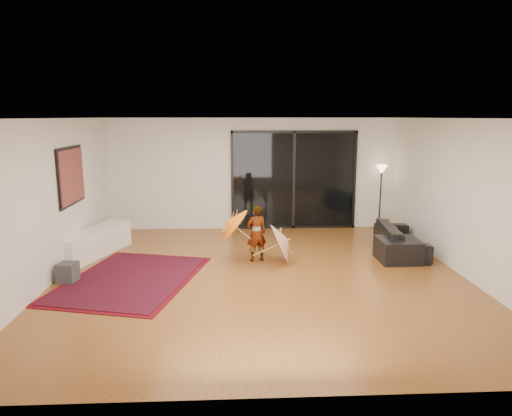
{
  "coord_description": "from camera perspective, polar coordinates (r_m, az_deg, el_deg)",
  "views": [
    {
      "loc": [
        -0.46,
        -7.53,
        2.73
      ],
      "look_at": [
        -0.06,
        0.56,
        1.1
      ],
      "focal_mm": 32.0,
      "sensor_mm": 36.0,
      "label": 1
    }
  ],
  "objects": [
    {
      "name": "floor",
      "position": [
        8.02,
        0.66,
        -8.52
      ],
      "size": [
        7.0,
        7.0,
        0.0
      ],
      "primitive_type": "plane",
      "color": "#A85F2E",
      "rests_on": "ground"
    },
    {
      "name": "ceiling",
      "position": [
        7.54,
        0.71,
        11.15
      ],
      "size": [
        7.0,
        7.0,
        0.0
      ],
      "primitive_type": "plane",
      "rotation": [
        3.14,
        0.0,
        0.0
      ],
      "color": "white",
      "rests_on": "wall_back"
    },
    {
      "name": "wall_back",
      "position": [
        11.13,
        -0.4,
        4.25
      ],
      "size": [
        7.0,
        0.0,
        7.0
      ],
      "primitive_type": "plane",
      "rotation": [
        1.57,
        0.0,
        0.0
      ],
      "color": "silver",
      "rests_on": "floor"
    },
    {
      "name": "wall_front",
      "position": [
        4.28,
        3.51,
        -7.44
      ],
      "size": [
        7.0,
        0.0,
        7.0
      ],
      "primitive_type": "plane",
      "rotation": [
        -1.57,
        0.0,
        0.0
      ],
      "color": "silver",
      "rests_on": "floor"
    },
    {
      "name": "wall_left",
      "position": [
        8.24,
        -24.41,
        0.71
      ],
      "size": [
        0.0,
        7.0,
        7.0
      ],
      "primitive_type": "plane",
      "rotation": [
        1.57,
        0.0,
        1.57
      ],
      "color": "silver",
      "rests_on": "floor"
    },
    {
      "name": "wall_right",
      "position": [
        8.62,
        24.61,
        1.12
      ],
      "size": [
        0.0,
        7.0,
        7.0
      ],
      "primitive_type": "plane",
      "rotation": [
        1.57,
        0.0,
        -1.57
      ],
      "color": "silver",
      "rests_on": "floor"
    },
    {
      "name": "sliding_door",
      "position": [
        11.2,
        4.74,
        3.49
      ],
      "size": [
        3.06,
        0.07,
        2.4
      ],
      "color": "black",
      "rests_on": "wall_back"
    },
    {
      "name": "painting",
      "position": [
        9.11,
        -22.08,
        3.74
      ],
      "size": [
        0.04,
        1.28,
        1.08
      ],
      "color": "black",
      "rests_on": "wall_left"
    },
    {
      "name": "media_console",
      "position": [
        9.67,
        -19.52,
        -4.09
      ],
      "size": [
        1.09,
        1.93,
        0.52
      ],
      "primitive_type": "cube",
      "rotation": [
        0.0,
        0.0,
        -0.35
      ],
      "color": "white",
      "rests_on": "floor"
    },
    {
      "name": "speaker",
      "position": [
        8.31,
        -22.47,
        -7.48
      ],
      "size": [
        0.33,
        0.33,
        0.34
      ],
      "primitive_type": "cube",
      "rotation": [
        0.0,
        0.0,
        -0.14
      ],
      "color": "#424244",
      "rests_on": "floor"
    },
    {
      "name": "persian_rug",
      "position": [
        8.14,
        -15.36,
        -8.56
      ],
      "size": [
        2.61,
        3.19,
        0.02
      ],
      "rotation": [
        0.0,
        0.0,
        -0.24
      ],
      "color": "#590712",
      "rests_on": "floor"
    },
    {
      "name": "sofa",
      "position": [
        9.83,
        17.64,
        -3.64
      ],
      "size": [
        0.92,
        1.94,
        0.55
      ],
      "primitive_type": "imported",
      "rotation": [
        0.0,
        0.0,
        1.47
      ],
      "color": "black",
      "rests_on": "floor"
    },
    {
      "name": "ottoman",
      "position": [
        9.19,
        17.34,
        -5.04
      ],
      "size": [
        0.75,
        0.75,
        0.43
      ],
      "primitive_type": "cube",
      "rotation": [
        0.0,
        0.0,
        0.0
      ],
      "color": "black",
      "rests_on": "floor"
    },
    {
      "name": "floor_lamp",
      "position": [
        11.45,
        15.38,
        3.53
      ],
      "size": [
        0.27,
        0.27,
        1.58
      ],
      "color": "black",
      "rests_on": "floor"
    },
    {
      "name": "child",
      "position": [
        8.7,
        0.04,
        -3.18
      ],
      "size": [
        0.46,
        0.37,
        1.08
      ],
      "primitive_type": "imported",
      "rotation": [
        0.0,
        0.0,
        3.46
      ],
      "color": "#999999",
      "rests_on": "floor"
    },
    {
      "name": "parasol_orange",
      "position": [
        8.6,
        -3.6,
        -2.07
      ],
      "size": [
        0.62,
        0.75,
        0.85
      ],
      "rotation": [
        0.0,
        -0.86,
        0.0
      ],
      "color": "orange",
      "rests_on": "child"
    },
    {
      "name": "parasol_white",
      "position": [
        8.62,
        4.09,
        -3.62
      ],
      "size": [
        0.51,
        0.81,
        0.9
      ],
      "rotation": [
        0.0,
        1.15,
        0.0
      ],
      "color": "beige",
      "rests_on": "floor"
    }
  ]
}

